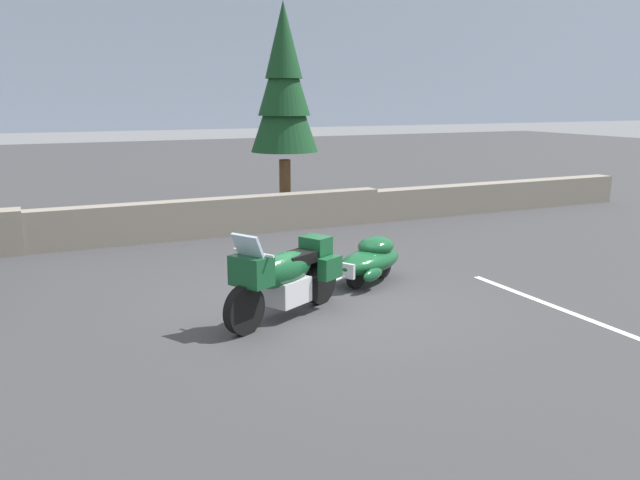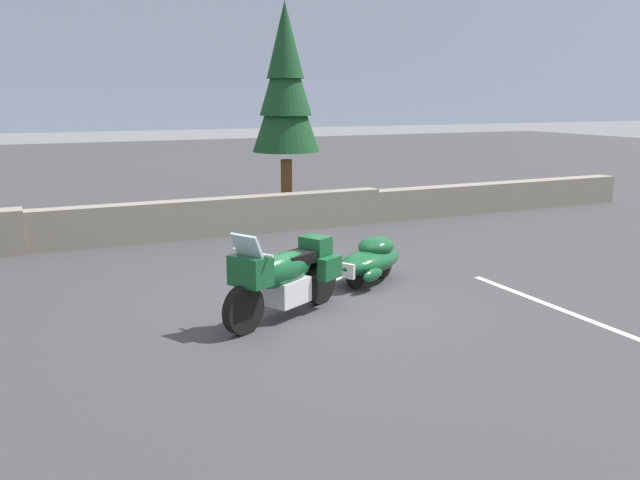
% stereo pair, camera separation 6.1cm
% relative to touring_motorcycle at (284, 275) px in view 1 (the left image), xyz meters
% --- Properties ---
extents(ground_plane, '(80.00, 80.00, 0.00)m').
position_rel_touring_motorcycle_xyz_m(ground_plane, '(0.76, 0.28, -0.62)').
color(ground_plane, '#38383A').
extents(stone_guard_wall, '(24.00, 0.58, 0.89)m').
position_rel_touring_motorcycle_xyz_m(stone_guard_wall, '(0.03, 5.90, -0.20)').
color(stone_guard_wall, gray).
rests_on(stone_guard_wall, ground).
extents(distant_ridgeline, '(240.00, 80.00, 16.00)m').
position_rel_touring_motorcycle_xyz_m(distant_ridgeline, '(0.76, 95.89, 7.38)').
color(distant_ridgeline, '#99A8BF').
rests_on(distant_ridgeline, ground).
extents(touring_motorcycle, '(2.10, 1.38, 1.33)m').
position_rel_touring_motorcycle_xyz_m(touring_motorcycle, '(0.00, 0.00, 0.00)').
color(touring_motorcycle, black).
rests_on(touring_motorcycle, ground).
extents(car_shaped_trailer, '(2.11, 1.36, 0.76)m').
position_rel_touring_motorcycle_xyz_m(car_shaped_trailer, '(1.98, 1.06, -0.21)').
color(car_shaped_trailer, black).
rests_on(car_shaped_trailer, ground).
extents(pine_tree_tall, '(1.66, 1.66, 5.32)m').
position_rel_touring_motorcycle_xyz_m(pine_tree_tall, '(2.85, 6.99, 2.71)').
color(pine_tree_tall, brown).
rests_on(pine_tree_tall, ground).
extents(parking_stripe_marker, '(0.12, 3.60, 0.01)m').
position_rel_touring_motorcycle_xyz_m(parking_stripe_marker, '(3.82, -1.22, -0.62)').
color(parking_stripe_marker, silver).
rests_on(parking_stripe_marker, ground).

